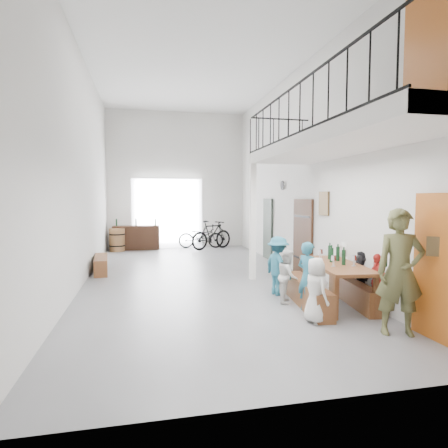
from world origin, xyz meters
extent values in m
plane|color=slate|center=(0.00, 0.00, 0.00)|extent=(12.00, 12.00, 0.00)
plane|color=silver|center=(0.00, 6.00, 2.75)|extent=(5.50, 0.00, 5.50)
plane|color=silver|center=(0.00, -6.00, 2.75)|extent=(5.50, 0.00, 5.50)
plane|color=silver|center=(-2.75, 0.00, 2.75)|extent=(0.00, 12.00, 12.00)
plane|color=silver|center=(2.75, 0.00, 2.75)|extent=(0.00, 12.00, 12.00)
plane|color=white|center=(0.00, 0.00, 5.50)|extent=(12.00, 12.00, 0.00)
cube|color=white|center=(-0.40, 5.94, 1.40)|extent=(2.80, 0.08, 2.80)
cube|color=#A04D16|center=(2.70, -4.90, 1.05)|extent=(0.06, 0.95, 2.10)
cube|color=#361E12|center=(2.70, -0.30, 1.00)|extent=(0.06, 1.10, 2.00)
cube|color=#29322A|center=(2.70, 2.50, 1.00)|extent=(0.06, 0.80, 2.00)
cube|color=#A04D16|center=(2.70, -4.50, 4.10)|extent=(0.06, 0.90, 1.95)
cube|color=#46351C|center=(2.72, -1.40, 1.90)|extent=(0.04, 0.45, 0.55)
cylinder|color=white|center=(2.71, 1.20, 2.40)|extent=(0.04, 0.28, 0.28)
cube|color=white|center=(2.00, -3.20, 3.00)|extent=(1.50, 5.60, 0.25)
cube|color=black|center=(1.27, -3.20, 3.98)|extent=(0.03, 5.60, 0.03)
cube|color=black|center=(1.27, -3.20, 3.15)|extent=(0.03, 5.60, 0.03)
cube|color=black|center=(2.00, -0.42, 3.98)|extent=(1.50, 0.03, 0.03)
cube|color=white|center=(1.30, -0.45, 1.44)|extent=(0.14, 0.14, 2.88)
cube|color=brown|center=(2.20, -2.95, 0.76)|extent=(1.06, 2.10, 0.06)
cube|color=brown|center=(1.75, -3.77, 0.36)|extent=(0.07, 0.07, 0.73)
cube|color=brown|center=(2.44, -3.85, 0.36)|extent=(0.07, 0.07, 0.73)
cube|color=brown|center=(1.96, -2.05, 0.36)|extent=(0.07, 0.07, 0.73)
cube|color=brown|center=(2.65, -2.14, 0.36)|extent=(0.07, 0.07, 0.73)
cube|color=brown|center=(1.62, -2.95, 0.24)|extent=(0.59, 2.08, 0.47)
cube|color=brown|center=(2.57, -2.94, 0.22)|extent=(0.52, 1.94, 0.44)
cylinder|color=black|center=(2.20, -2.77, 0.97)|extent=(0.07, 0.07, 0.35)
cylinder|color=black|center=(2.39, -2.66, 0.97)|extent=(0.07, 0.07, 0.35)
cylinder|color=black|center=(2.32, -2.46, 0.97)|extent=(0.07, 0.07, 0.35)
cylinder|color=black|center=(2.26, -3.11, 0.97)|extent=(0.07, 0.07, 0.35)
cube|color=brown|center=(-2.50, 1.25, 0.22)|extent=(0.47, 1.56, 0.43)
cylinder|color=olive|center=(-2.35, 5.37, 0.43)|extent=(0.58, 0.58, 0.87)
cylinder|color=black|center=(-2.35, 5.37, 0.22)|extent=(0.59, 0.59, 0.05)
cylinder|color=black|center=(-2.35, 5.37, 0.65)|extent=(0.59, 0.59, 0.05)
cube|color=#361E12|center=(-1.63, 5.65, 0.47)|extent=(1.80, 0.57, 0.94)
cylinder|color=black|center=(-2.37, 5.68, 1.08)|extent=(0.06, 0.06, 0.28)
cylinder|color=black|center=(-1.64, 5.61, 1.08)|extent=(0.06, 0.06, 0.28)
cylinder|color=black|center=(-0.89, 5.60, 1.08)|extent=(0.06, 0.06, 0.28)
imported|color=silver|center=(1.37, -3.80, 0.53)|extent=(0.41, 0.56, 1.07)
imported|color=#26677E|center=(1.51, -3.20, 0.63)|extent=(0.45, 0.54, 1.25)
imported|color=silver|center=(1.38, -2.59, 0.52)|extent=(0.56, 0.62, 1.04)
imported|color=#26677E|center=(1.39, -2.02, 0.61)|extent=(0.63, 0.88, 1.23)
imported|color=red|center=(2.75, -3.44, 0.52)|extent=(0.32, 0.63, 1.04)
imported|color=black|center=(2.77, -2.93, 0.51)|extent=(0.58, 0.99, 1.02)
imported|color=silver|center=(2.80, -2.27, 0.56)|extent=(0.52, 0.63, 1.11)
imported|color=brown|center=(2.35, -4.55, 0.94)|extent=(0.79, 0.65, 1.88)
imported|color=#1B431A|center=(2.45, 0.33, 0.20)|extent=(0.45, 0.42, 0.40)
imported|color=black|center=(0.92, 5.60, 0.48)|extent=(1.88, 0.88, 0.95)
imported|color=black|center=(1.28, 5.12, 0.57)|extent=(1.94, 1.35, 1.15)
camera|label=1|loc=(-1.35, -9.33, 2.03)|focal=30.00mm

